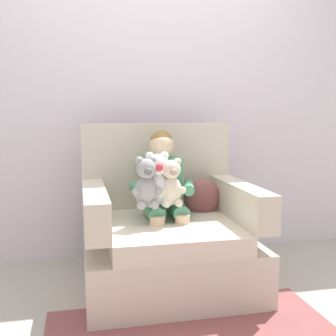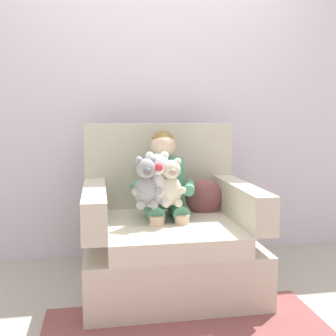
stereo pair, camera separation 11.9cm
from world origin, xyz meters
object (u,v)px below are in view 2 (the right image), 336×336
Objects in this scene: plush_cream at (171,184)px; plush_white at (157,181)px; armchair at (167,236)px; throw_pillow at (204,198)px; seated_child at (165,186)px; plush_grey at (146,184)px.

plush_white reaches higher than plush_cream.
armchair is 0.39m from plush_cream.
plush_white is at bearing -147.45° from throw_pillow.
seated_child is 0.23m from plush_grey.
throw_pillow is at bearing 17.24° from seated_child.
plush_cream is at bearing -20.86° from plush_white.
plush_grey is 1.24× the size of throw_pillow.
plush_grey reaches higher than plush_cream.
seated_child is 0.16m from plush_cream.
plush_cream is at bearing -87.55° from armchair.
plush_cream is 0.16m from plush_grey.
plush_cream is 0.09m from plush_white.
armchair is 0.39m from throw_pillow.
throw_pillow is (0.28, 0.25, -0.15)m from plush_cream.
plush_white reaches higher than throw_pillow.
armchair is at bearing 24.48° from plush_grey.
seated_child is at bearing -161.34° from throw_pillow.
seated_child is 2.38× the size of plush_white.
armchair reaches higher than plush_white.
armchair reaches higher than seated_child.
armchair reaches higher than plush_grey.
plush_cream reaches higher than throw_pillow.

